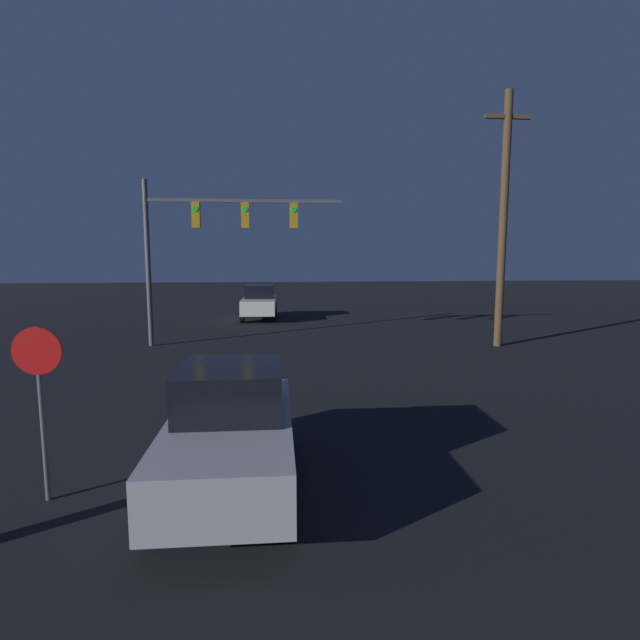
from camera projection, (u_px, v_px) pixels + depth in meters
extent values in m
cube|color=#99999E|center=(231.00, 441.00, 6.84)|extent=(1.67, 3.88, 0.71)
cube|color=black|center=(231.00, 389.00, 6.95)|extent=(1.41, 1.61, 0.65)
cylinder|color=black|center=(289.00, 506.00, 5.77)|extent=(0.19, 0.76, 0.76)
cylinder|color=black|center=(154.00, 512.00, 5.64)|extent=(0.19, 0.76, 0.76)
cylinder|color=black|center=(285.00, 433.00, 8.14)|extent=(0.19, 0.76, 0.76)
cylinder|color=black|center=(191.00, 436.00, 8.01)|extent=(0.19, 0.76, 0.76)
cube|color=beige|center=(259.00, 305.00, 25.24)|extent=(1.75, 3.91, 0.71)
cube|color=black|center=(259.00, 291.00, 25.35)|extent=(1.44, 1.64, 0.65)
cylinder|color=black|center=(274.00, 315.00, 24.15)|extent=(0.20, 0.76, 0.76)
cylinder|color=black|center=(242.00, 315.00, 24.05)|extent=(0.20, 0.76, 0.76)
cylinder|color=black|center=(275.00, 309.00, 26.52)|extent=(0.20, 0.76, 0.76)
cylinder|color=black|center=(246.00, 310.00, 26.43)|extent=(0.20, 0.76, 0.76)
cylinder|color=#4C4C51|center=(148.00, 264.00, 17.62)|extent=(0.18, 0.18, 5.86)
cube|color=#4C4C51|center=(245.00, 201.00, 17.64)|extent=(6.88, 0.12, 0.12)
cube|color=#A57F14|center=(196.00, 215.00, 17.55)|extent=(0.28, 0.28, 0.90)
cylinder|color=green|center=(195.00, 209.00, 17.37)|extent=(0.20, 0.02, 0.20)
cube|color=#A57F14|center=(245.00, 215.00, 17.71)|extent=(0.28, 0.28, 0.90)
cylinder|color=green|center=(245.00, 209.00, 17.53)|extent=(0.20, 0.02, 0.20)
cube|color=#A57F14|center=(294.00, 216.00, 17.86)|extent=(0.28, 0.28, 0.90)
cylinder|color=green|center=(294.00, 210.00, 17.69)|extent=(0.20, 0.02, 0.20)
cylinder|color=#4C4C51|center=(42.00, 415.00, 6.54)|extent=(0.07, 0.07, 2.35)
cylinder|color=red|center=(37.00, 351.00, 6.40)|extent=(0.62, 0.03, 0.62)
cylinder|color=#4C3823|center=(503.00, 222.00, 17.41)|extent=(0.28, 0.28, 8.81)
cube|color=#4C3823|center=(508.00, 117.00, 16.95)|extent=(1.61, 0.14, 0.14)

